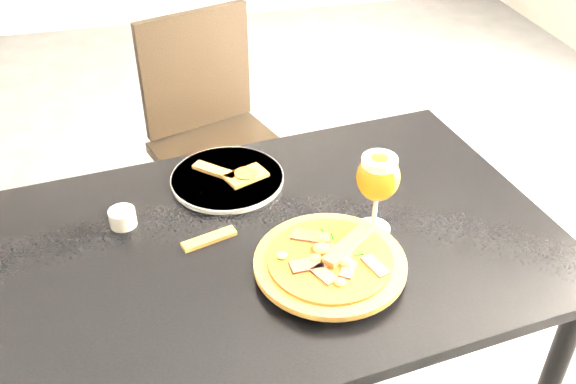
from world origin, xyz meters
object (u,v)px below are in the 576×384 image
object	(u,v)px
pizza	(330,261)
beer_glass	(378,178)
dining_table	(283,267)
chair_far	(216,136)

from	to	relation	value
pizza	beer_glass	bearing A→B (deg)	37.96
dining_table	beer_glass	xyz separation A→B (m)	(0.20, -0.02, 0.23)
dining_table	pizza	xyz separation A→B (m)	(0.07, -0.13, 0.12)
chair_far	dining_table	bearing A→B (deg)	-106.77
pizza	beer_glass	xyz separation A→B (m)	(0.13, 0.10, 0.11)
dining_table	beer_glass	distance (m)	0.31
dining_table	chair_far	bearing A→B (deg)	85.62
dining_table	chair_far	xyz separation A→B (m)	(-0.02, 0.87, -0.16)
chair_far	beer_glass	size ratio (longest dim) A/B	4.66
chair_far	pizza	size ratio (longest dim) A/B	2.91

